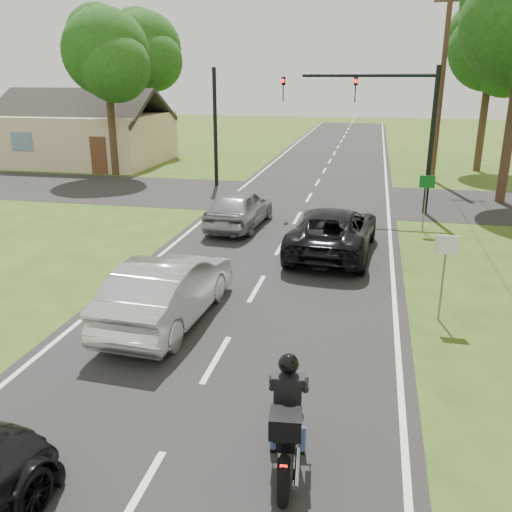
# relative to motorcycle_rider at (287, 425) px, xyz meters

# --- Properties ---
(ground) EXTENTS (140.00, 140.00, 0.00)m
(ground) POSITION_rel_motorcycle_rider_xyz_m (-1.94, 2.91, -0.74)
(ground) COLOR #2E4814
(ground) RESTS_ON ground
(road) EXTENTS (8.00, 100.00, 0.01)m
(road) POSITION_rel_motorcycle_rider_xyz_m (-1.94, 12.91, -0.73)
(road) COLOR black
(road) RESTS_ON ground
(cross_road) EXTENTS (60.00, 7.00, 0.01)m
(cross_road) POSITION_rel_motorcycle_rider_xyz_m (-1.94, 18.91, -0.74)
(cross_road) COLOR black
(cross_road) RESTS_ON ground
(motorcycle_rider) EXTENTS (0.66, 2.19, 1.88)m
(motorcycle_rider) POSITION_rel_motorcycle_rider_xyz_m (0.00, 0.00, 0.00)
(motorcycle_rider) COLOR black
(motorcycle_rider) RESTS_ON ground
(dark_suv) EXTENTS (2.84, 5.59, 1.51)m
(dark_suv) POSITION_rel_motorcycle_rider_xyz_m (-0.15, 10.59, 0.03)
(dark_suv) COLOR black
(dark_suv) RESTS_ON road
(silver_sedan) EXTENTS (1.91, 4.87, 1.58)m
(silver_sedan) POSITION_rel_motorcycle_rider_xyz_m (-3.56, 4.49, 0.06)
(silver_sedan) COLOR silver
(silver_sedan) RESTS_ON road
(silver_suv) EXTENTS (2.08, 4.53, 1.50)m
(silver_suv) POSITION_rel_motorcycle_rider_xyz_m (-3.94, 13.07, 0.02)
(silver_suv) COLOR #919498
(silver_suv) RESTS_ON road
(traffic_signal) EXTENTS (6.38, 0.44, 6.00)m
(traffic_signal) POSITION_rel_motorcycle_rider_xyz_m (1.40, 16.91, 3.40)
(traffic_signal) COLOR black
(traffic_signal) RESTS_ON ground
(signal_pole_far) EXTENTS (0.20, 0.20, 6.00)m
(signal_pole_far) POSITION_rel_motorcycle_rider_xyz_m (-7.14, 20.91, 2.26)
(signal_pole_far) COLOR black
(signal_pole_far) RESTS_ON ground
(utility_pole_far) EXTENTS (1.60, 0.28, 10.00)m
(utility_pole_far) POSITION_rel_motorcycle_rider_xyz_m (4.26, 24.91, 4.34)
(utility_pole_far) COLOR #4A3321
(utility_pole_far) RESTS_ON ground
(sign_white) EXTENTS (0.55, 0.07, 2.12)m
(sign_white) POSITION_rel_motorcycle_rider_xyz_m (2.76, 5.89, 0.86)
(sign_white) COLOR slate
(sign_white) RESTS_ON ground
(sign_green) EXTENTS (0.55, 0.07, 2.12)m
(sign_green) POSITION_rel_motorcycle_rider_xyz_m (2.96, 13.89, 0.86)
(sign_green) COLOR slate
(sign_green) RESTS_ON ground
(tree_row_e) EXTENTS (5.28, 5.12, 9.61)m
(tree_row_e) POSITION_rel_motorcycle_rider_xyz_m (7.54, 28.69, 6.09)
(tree_row_e) COLOR #332316
(tree_row_e) RESTS_ON ground
(tree_left_near) EXTENTS (5.12, 4.96, 9.22)m
(tree_left_near) POSITION_rel_motorcycle_rider_xyz_m (-13.67, 22.69, 5.79)
(tree_left_near) COLOR #332316
(tree_left_near) RESTS_ON ground
(tree_left_far) EXTENTS (5.76, 5.58, 10.14)m
(tree_left_far) POSITION_rel_motorcycle_rider_xyz_m (-15.64, 32.67, 6.39)
(tree_left_far) COLOR #332316
(tree_left_far) RESTS_ON ground
(house) EXTENTS (10.20, 8.00, 4.84)m
(house) POSITION_rel_motorcycle_rider_xyz_m (-17.94, 26.91, 1.03)
(house) COLOR tan
(house) RESTS_ON ground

